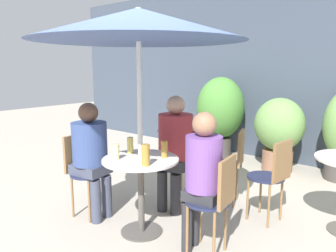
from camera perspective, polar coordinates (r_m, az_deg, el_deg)
name	(u,v)px	position (r m, az deg, el deg)	size (l,w,h in m)	color
ground_plane	(136,248)	(3.08, -5.65, -20.43)	(20.00, 20.00, 0.00)	#B2A899
storefront_wall	(289,71)	(5.67, 20.30, 9.01)	(10.00, 0.06, 3.00)	#3D4756
cafe_table_near	(141,177)	(3.11, -4.76, -8.92)	(0.71, 0.71, 0.73)	#514C47
bistro_chair_0	(217,196)	(2.76, 8.47, -11.94)	(0.39, 0.37, 0.87)	#232847
bistro_chair_1	(181,159)	(3.73, 2.25, -5.85)	(0.37, 0.39, 0.87)	#232847
bistro_chair_2	(82,166)	(3.60, -14.70, -6.79)	(0.39, 0.37, 0.87)	#232847
bistro_chair_3	(233,159)	(3.82, 11.24, -5.64)	(0.41, 0.40, 0.87)	#232847
bistro_chair_4	(273,173)	(3.45, 17.89, -7.73)	(0.39, 0.37, 0.87)	#232847
bistro_chair_5	(172,127)	(5.72, 0.76, -0.09)	(0.41, 0.42, 0.87)	#232847
seated_person_0	(202,169)	(2.74, 5.95, -7.49)	(0.33, 0.30, 1.22)	#2D2D33
seated_person_1	(175,143)	(3.56, 1.18, -3.06)	(0.37, 0.40, 1.27)	#2D2D33
seated_person_2	(91,151)	(3.45, -13.24, -4.18)	(0.39, 0.36, 1.22)	#42475B
beer_glass_0	(130,145)	(3.23, -6.59, -3.35)	(0.06, 0.06, 0.16)	#DBC65B
beer_glass_1	(116,152)	(3.03, -9.07, -4.47)	(0.06, 0.06, 0.14)	beige
beer_glass_2	(146,155)	(2.82, -3.91, -5.06)	(0.07, 0.07, 0.19)	#B28433
beer_glass_3	(164,149)	(3.06, -0.65, -4.05)	(0.06, 0.06, 0.16)	#B28433
potted_plant_0	(220,111)	(5.74, 9.10, 2.66)	(0.82, 0.82, 1.39)	#47423D
potted_plant_1	(279,129)	(5.20, 18.78, -0.50)	(0.74, 0.74, 1.11)	#93664C
umbrella	(138,25)	(2.95, -5.18, 17.11)	(1.87, 1.87, 2.07)	silver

